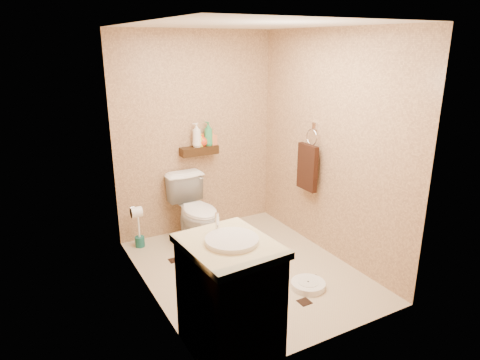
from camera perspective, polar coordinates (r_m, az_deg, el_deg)
ground at (r=4.53m, az=1.01°, el=-11.91°), size 2.50×2.50×0.00m
wall_back at (r=5.16m, az=-5.87°, el=6.04°), size 2.00×0.04×2.40m
wall_front at (r=3.10m, az=12.69°, el=-2.45°), size 2.00×0.04×2.40m
wall_left at (r=3.69m, az=-12.48°, el=0.88°), size 0.04×2.50×2.40m
wall_right at (r=4.64m, az=11.91°, el=4.38°), size 0.04×2.50×2.40m
ceiling at (r=3.93m, az=1.21°, el=20.03°), size 2.00×2.50×0.02m
wall_shelf at (r=5.13m, az=-5.46°, el=3.92°), size 0.46×0.14×0.10m
floor_accents at (r=4.52m, az=1.30°, el=-12.00°), size 1.21×1.42×0.01m
toilet at (r=4.95m, az=-5.86°, el=-4.20°), size 0.47×0.80×0.80m
vanity at (r=3.30m, az=-1.38°, el=-15.11°), size 0.65×0.77×1.03m
bathroom_scale at (r=4.28m, az=9.06°, el=-13.63°), size 0.43×0.43×0.07m
toilet_brush at (r=5.07m, az=-13.29°, el=-6.89°), size 0.11×0.11×0.48m
towel_ring at (r=4.83m, az=9.02°, el=1.98°), size 0.12×0.30×0.76m
toilet_paper at (r=4.50m, az=-13.66°, el=-4.19°), size 0.12×0.11×0.12m
bottle_a at (r=5.08m, az=-5.79°, el=6.00°), size 0.12×0.12×0.29m
bottle_b at (r=5.11m, az=-5.22°, el=5.33°), size 0.09×0.10×0.15m
bottle_c at (r=5.12m, az=-5.00°, el=5.36°), size 0.16×0.16×0.15m
bottle_d at (r=5.14m, az=-4.24°, el=6.18°), size 0.14×0.14×0.29m
bottle_e at (r=5.17m, az=-3.66°, el=5.65°), size 0.10×0.10×0.18m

